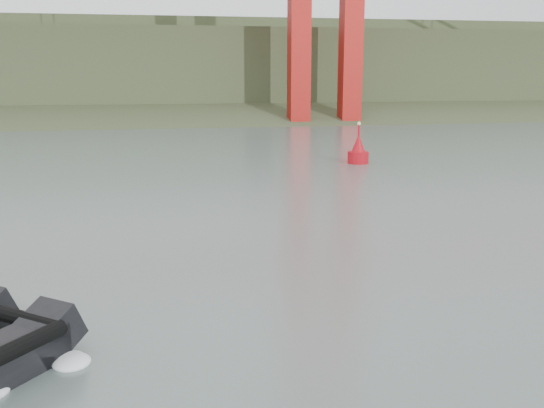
{
  "coord_description": "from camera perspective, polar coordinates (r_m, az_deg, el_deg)",
  "views": [
    {
      "loc": [
        -3.36,
        -15.27,
        7.92
      ],
      "look_at": [
        1.35,
        9.38,
        2.4
      ],
      "focal_mm": 40.0,
      "sensor_mm": 36.0,
      "label": 1
    }
  ],
  "objects": [
    {
      "name": "nav_buoy",
      "position": [
        53.68,
        8.11,
        4.89
      ],
      "size": [
        1.84,
        1.84,
        3.83
      ],
      "color": "#B70C16",
      "rests_on": "ground"
    },
    {
      "name": "ground",
      "position": [
        17.53,
        1.47,
        -14.47
      ],
      "size": [
        400.0,
        400.0,
        0.0
      ],
      "primitive_type": "plane",
      "color": "#4E5C59",
      "rests_on": "ground"
    },
    {
      "name": "headlands",
      "position": [
        140.81,
        -9.67,
        11.89
      ],
      "size": [
        500.0,
        105.36,
        27.12
      ],
      "color": "#334628",
      "rests_on": "ground"
    }
  ]
}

